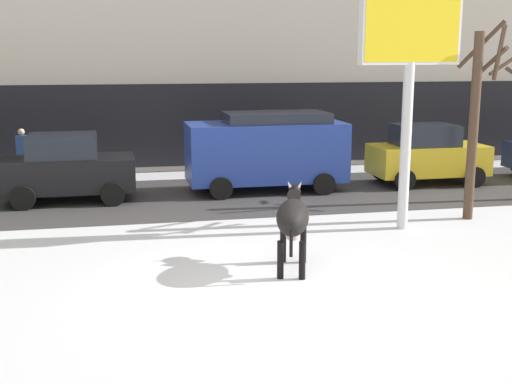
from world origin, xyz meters
The scene contains 9 objects.
ground_plane centered at (0.00, 0.00, 0.00)m, with size 120.00×120.00×0.00m, color white.
road_strip centered at (0.00, 7.60, 0.00)m, with size 60.00×5.60×0.01m, color #423F3F.
cow_black centered at (0.57, 0.83, 0.99)m, with size 0.98×1.93×1.54m.
billboard centered at (3.84, 3.19, 4.31)m, with size 2.52×0.61×5.56m.
car_black_hatchback centered at (-3.93, 7.75, 0.93)m, with size 3.51×1.94×1.86m.
car_blue_van centered at (1.70, 8.07, 1.24)m, with size 4.61×2.15×2.32m.
car_yellow_hatchback centered at (6.80, 8.10, 0.93)m, with size 3.51×1.94×1.86m.
pedestrian_near_billboard centered at (-5.48, 10.65, 0.88)m, with size 0.36×0.24×1.73m.
bare_tree_right_lot centered at (5.86, 3.75, 2.52)m, with size 0.93×1.43×4.77m.
Camera 1 is at (-2.50, -10.65, 3.95)m, focal length 46.26 mm.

